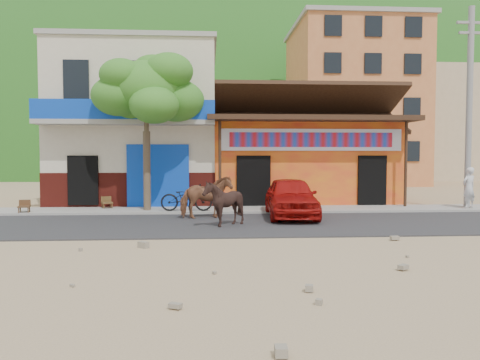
% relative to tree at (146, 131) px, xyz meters
% --- Properties ---
extents(ground, '(120.00, 120.00, 0.00)m').
position_rel_tree_xyz_m(ground, '(4.60, -5.80, -3.12)').
color(ground, '#9E825B').
rests_on(ground, ground).
extents(road, '(60.00, 5.00, 0.04)m').
position_rel_tree_xyz_m(road, '(4.60, -3.30, -3.10)').
color(road, '#28282B').
rests_on(road, ground).
extents(sidewalk, '(60.00, 2.00, 0.12)m').
position_rel_tree_xyz_m(sidewalk, '(4.60, 0.20, -3.06)').
color(sidewalk, gray).
rests_on(sidewalk, ground).
extents(dance_club, '(8.00, 6.00, 3.60)m').
position_rel_tree_xyz_m(dance_club, '(6.60, 4.20, -1.32)').
color(dance_club, orange).
rests_on(dance_club, ground).
extents(cafe_building, '(7.00, 6.00, 7.00)m').
position_rel_tree_xyz_m(cafe_building, '(-0.90, 4.20, 0.38)').
color(cafe_building, beige).
rests_on(cafe_building, ground).
extents(apartment_front, '(9.00, 9.00, 12.00)m').
position_rel_tree_xyz_m(apartment_front, '(13.60, 18.20, 2.88)').
color(apartment_front, '#CC723F').
rests_on(apartment_front, ground).
extents(apartment_rear, '(8.00, 8.00, 10.00)m').
position_rel_tree_xyz_m(apartment_rear, '(22.60, 24.20, 1.88)').
color(apartment_rear, tan).
rests_on(apartment_rear, ground).
extents(hillside, '(100.00, 40.00, 24.00)m').
position_rel_tree_xyz_m(hillside, '(4.60, 64.20, 8.88)').
color(hillside, '#194C14').
rests_on(hillside, ground).
extents(tree, '(3.00, 3.00, 6.00)m').
position_rel_tree_xyz_m(tree, '(0.00, 0.00, 0.00)').
color(tree, '#2D721E').
rests_on(tree, sidewalk).
extents(utility_pole, '(0.24, 0.24, 8.00)m').
position_rel_tree_xyz_m(utility_pole, '(12.80, 0.20, 1.00)').
color(utility_pole, gray).
rests_on(utility_pole, sidewalk).
extents(cow_tan, '(1.88, 1.24, 1.46)m').
position_rel_tree_xyz_m(cow_tan, '(2.26, -1.97, -2.35)').
color(cow_tan, brown).
rests_on(cow_tan, road).
extents(cow_dark, '(1.30, 1.17, 1.41)m').
position_rel_tree_xyz_m(cow_dark, '(2.81, -3.81, -2.38)').
color(cow_dark, black).
rests_on(cow_dark, road).
extents(red_car, '(1.89, 4.21, 1.41)m').
position_rel_tree_xyz_m(red_car, '(5.23, -1.81, -2.38)').
color(red_car, '#A40F0B').
rests_on(red_car, road).
extents(scooter, '(1.95, 0.73, 1.01)m').
position_rel_tree_xyz_m(scooter, '(1.52, -0.49, -2.49)').
color(scooter, black).
rests_on(scooter, sidewalk).
extents(pedestrian, '(0.68, 0.55, 1.62)m').
position_rel_tree_xyz_m(pedestrian, '(12.60, -0.27, -2.19)').
color(pedestrian, silver).
rests_on(pedestrian, sidewalk).
extents(cafe_chair_left, '(0.53, 0.53, 0.85)m').
position_rel_tree_xyz_m(cafe_chair_left, '(-1.66, 0.70, -2.57)').
color(cafe_chair_left, '#4F321A').
rests_on(cafe_chair_left, sidewalk).
extents(cafe_chair_right, '(0.47, 0.47, 0.85)m').
position_rel_tree_xyz_m(cafe_chair_right, '(-4.40, -0.50, -2.58)').
color(cafe_chair_right, '#492D18').
rests_on(cafe_chair_right, sidewalk).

